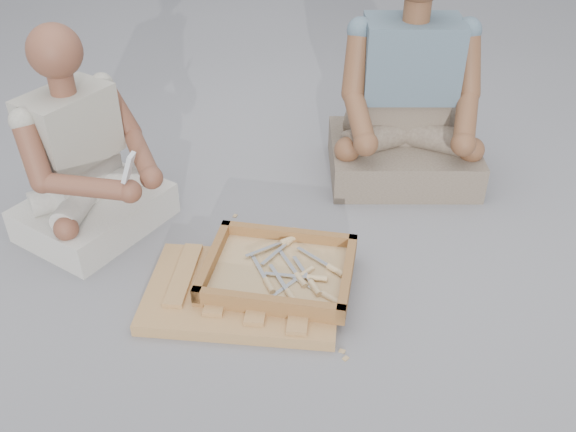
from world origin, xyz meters
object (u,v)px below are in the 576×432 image
(carved_panel, at_px, (243,293))
(craftsman, at_px, (85,166))
(companion, at_px, (407,106))
(tool_tray, at_px, (279,271))

(carved_panel, height_order, craftsman, craftsman)
(companion, bearing_deg, carved_panel, 51.88)
(craftsman, relative_size, companion, 0.83)
(craftsman, bearing_deg, tool_tray, 97.14)
(carved_panel, distance_m, craftsman, 0.80)
(carved_panel, xyz_separation_m, companion, (0.39, 1.02, 0.31))
(tool_tray, xyz_separation_m, craftsman, (-0.82, 0.13, 0.21))
(tool_tray, relative_size, companion, 0.56)
(carved_panel, relative_size, craftsman, 0.81)
(carved_panel, height_order, tool_tray, tool_tray)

